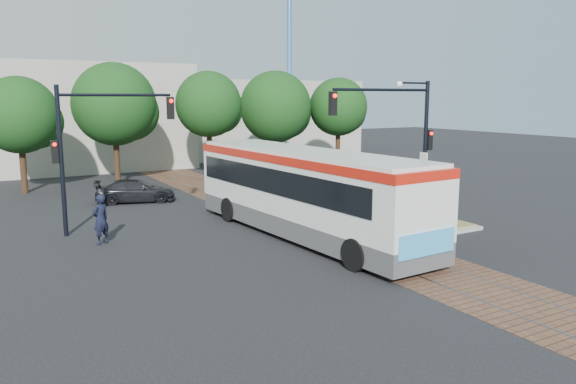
% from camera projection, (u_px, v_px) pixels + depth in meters
% --- Properties ---
extents(ground, '(120.00, 120.00, 0.00)m').
position_uv_depth(ground, '(319.00, 229.00, 23.78)').
color(ground, black).
rests_on(ground, ground).
extents(trackbed, '(3.60, 40.00, 0.02)m').
position_uv_depth(trackbed, '(274.00, 212.00, 27.21)').
color(trackbed, brown).
rests_on(trackbed, ground).
extents(tree_row, '(26.40, 5.60, 7.67)m').
position_uv_depth(tree_row, '(202.00, 107.00, 37.63)').
color(tree_row, '#382314').
rests_on(tree_row, ground).
extents(warehouses, '(40.00, 13.00, 8.00)m').
position_uv_depth(warehouses, '(131.00, 117.00, 47.52)').
color(warehouses, '#ADA899').
rests_on(warehouses, ground).
extents(crane, '(8.00, 0.50, 18.00)m').
position_uv_depth(crane, '(289.00, 46.00, 59.87)').
color(crane, '#3F72B2').
rests_on(crane, ground).
extents(city_bus, '(3.58, 13.10, 3.46)m').
position_uv_depth(city_bus, '(304.00, 189.00, 22.25)').
color(city_bus, '#444446').
rests_on(city_bus, ground).
extents(traffic_island, '(2.20, 5.20, 1.13)m').
position_uv_depth(traffic_island, '(419.00, 213.00, 25.30)').
color(traffic_island, gray).
rests_on(traffic_island, ground).
extents(signal_pole_main, '(5.49, 0.46, 6.00)m').
position_uv_depth(signal_pole_main, '(405.00, 129.00, 24.27)').
color(signal_pole_main, black).
rests_on(signal_pole_main, ground).
extents(signal_pole_left, '(4.99, 0.34, 6.00)m').
position_uv_depth(signal_pole_left, '(90.00, 139.00, 22.48)').
color(signal_pole_left, black).
rests_on(signal_pole_left, ground).
extents(officer, '(0.83, 0.74, 1.92)m').
position_uv_depth(officer, '(101.00, 219.00, 21.16)').
color(officer, black).
rests_on(officer, ground).
extents(parked_car, '(4.41, 2.67, 1.20)m').
position_uv_depth(parked_car, '(135.00, 191.00, 29.75)').
color(parked_car, black).
rests_on(parked_car, ground).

